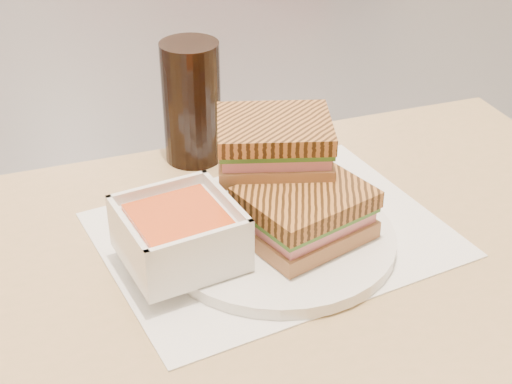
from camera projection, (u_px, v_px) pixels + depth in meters
name	position (u px, v px, depth m)	size (l,w,h in m)	color
tray_liner	(273.00, 234.00, 0.86)	(0.40, 0.32, 0.00)	white
plate	(278.00, 238.00, 0.84)	(0.26, 0.26, 0.01)	white
soup_bowl	(180.00, 236.00, 0.78)	(0.13, 0.13, 0.06)	white
panini_lower	(305.00, 213.00, 0.82)	(0.15, 0.13, 0.06)	#A86F41
panini_upper	(274.00, 143.00, 0.84)	(0.15, 0.14, 0.06)	#A86F41
cola_glass	(192.00, 103.00, 0.97)	(0.07, 0.07, 0.16)	black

